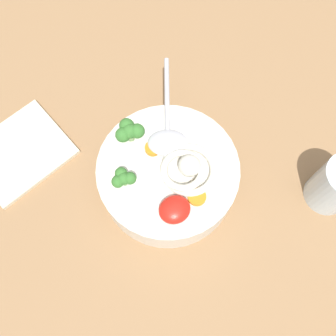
# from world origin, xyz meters

# --- Properties ---
(table_slab) EXTENTS (1.18, 1.18, 0.03)m
(table_slab) POSITION_xyz_m (0.00, 0.00, 0.01)
(table_slab) COLOR #936D47
(table_slab) RESTS_ON ground
(soup_bowl) EXTENTS (0.21, 0.21, 0.07)m
(soup_bowl) POSITION_xyz_m (0.03, -0.02, 0.06)
(soup_bowl) COLOR silver
(soup_bowl) RESTS_ON table_slab
(noodle_pile) EXTENTS (0.09, 0.09, 0.04)m
(noodle_pile) POSITION_xyz_m (0.01, 0.00, 0.11)
(noodle_pile) COLOR silver
(noodle_pile) RESTS_ON soup_bowl
(soup_spoon) EXTENTS (0.10, 0.17, 0.02)m
(soup_spoon) POSITION_xyz_m (0.00, -0.06, 0.10)
(soup_spoon) COLOR #B7B7BC
(soup_spoon) RESTS_ON soup_bowl
(chili_sauce_dollop) EXTENTS (0.05, 0.04, 0.02)m
(chili_sauce_dollop) POSITION_xyz_m (0.05, 0.05, 0.11)
(chili_sauce_dollop) COLOR red
(chili_sauce_dollop) RESTS_ON soup_bowl
(broccoli_floret_right) EXTENTS (0.04, 0.04, 0.03)m
(broccoli_floret_right) POSITION_xyz_m (0.05, -0.09, 0.12)
(broccoli_floret_right) COLOR #7A9E60
(broccoli_floret_right) RESTS_ON soup_bowl
(broccoli_floret_far) EXTENTS (0.04, 0.03, 0.03)m
(broccoli_floret_far) POSITION_xyz_m (0.09, -0.03, 0.11)
(broccoli_floret_far) COLOR #7A9E60
(broccoli_floret_far) RESTS_ON soup_bowl
(carrot_slice_near_spoon) EXTENTS (0.03, 0.03, 0.01)m
(carrot_slice_near_spoon) POSITION_xyz_m (0.01, 0.04, 0.10)
(carrot_slice_near_spoon) COLOR orange
(carrot_slice_near_spoon) RESTS_ON soup_bowl
(carrot_slice_beside_noodles) EXTENTS (0.02, 0.02, 0.01)m
(carrot_slice_beside_noodles) POSITION_xyz_m (0.03, -0.05, 0.10)
(carrot_slice_beside_noodles) COLOR orange
(carrot_slice_beside_noodles) RESTS_ON soup_bowl
(folded_napkin) EXTENTS (0.18, 0.17, 0.01)m
(folded_napkin) POSITION_xyz_m (0.22, -0.18, 0.03)
(folded_napkin) COLOR beige
(folded_napkin) RESTS_ON table_slab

